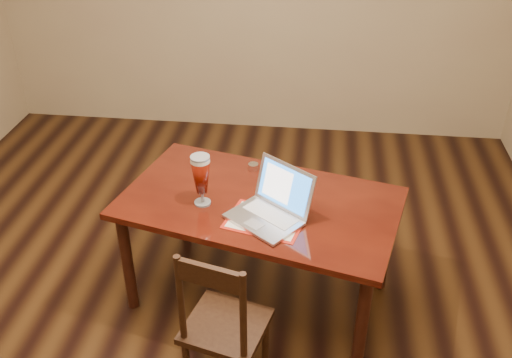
# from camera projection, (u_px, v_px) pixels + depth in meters

# --- Properties ---
(ground) EXTENTS (5.00, 5.00, 0.00)m
(ground) POSITION_uv_depth(u_px,v_px,m) (203.00, 319.00, 3.30)
(ground) COLOR black
(ground) RESTS_ON ground
(room_shell) EXTENTS (4.51, 5.01, 2.71)m
(room_shell) POSITION_uv_depth(u_px,v_px,m) (181.00, 15.00, 2.36)
(room_shell) COLOR tan
(room_shell) RESTS_ON ground
(dining_table) EXTENTS (1.64, 1.17, 0.99)m
(dining_table) POSITION_uv_depth(u_px,v_px,m) (258.00, 212.00, 3.12)
(dining_table) COLOR #491309
(dining_table) RESTS_ON ground
(dining_chair) EXTENTS (0.45, 0.44, 0.88)m
(dining_chair) POSITION_uv_depth(u_px,v_px,m) (223.00, 326.00, 2.70)
(dining_chair) COLOR black
(dining_chair) RESTS_ON ground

